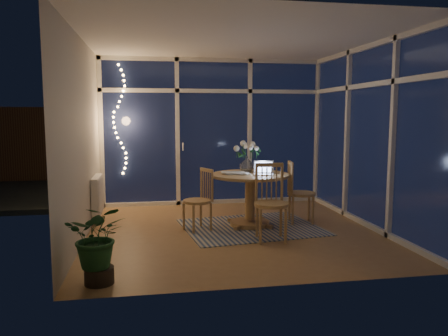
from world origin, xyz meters
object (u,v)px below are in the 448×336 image
at_px(laptop, 264,167).
at_px(flower_vase, 247,165).
at_px(chair_front, 271,202).
at_px(chair_right, 301,192).
at_px(chair_left, 197,200).
at_px(potted_plant, 98,245).
at_px(dining_table, 250,200).

distance_m(laptop, flower_vase, 0.40).
bearing_deg(chair_front, laptop, 89.76).
distance_m(chair_right, chair_front, 1.08).
bearing_deg(chair_right, chair_left, 104.95).
relative_size(chair_right, potted_plant, 1.23).
relative_size(chair_right, laptop, 3.28).
xyz_separation_m(flower_vase, potted_plant, (-1.93, -2.14, -0.49)).
xyz_separation_m(dining_table, laptop, (0.17, -0.13, 0.49)).
bearing_deg(chair_left, chair_front, 29.02).
bearing_deg(dining_table, chair_right, 2.60).
distance_m(flower_vase, potted_plant, 2.92).
height_order(chair_front, laptop, chair_front).
distance_m(chair_right, flower_vase, 0.91).
height_order(chair_right, chair_front, chair_front).
bearing_deg(chair_front, flower_vase, 101.35).
relative_size(chair_front, potted_plant, 1.32).
relative_size(dining_table, laptop, 3.92).
height_order(laptop, flower_vase, same).
height_order(chair_right, laptop, laptop).
relative_size(chair_right, flower_vase, 4.47).
height_order(chair_front, flower_vase, chair_front).
height_order(flower_vase, potted_plant, flower_vase).
bearing_deg(dining_table, chair_left, -170.96).
bearing_deg(laptop, chair_left, -168.31).
xyz_separation_m(laptop, potted_plant, (-2.09, -1.77, -0.49)).
relative_size(dining_table, flower_vase, 5.34).
bearing_deg(chair_right, flower_vase, 84.79).
height_order(laptop, potted_plant, laptop).
relative_size(chair_front, laptop, 3.50).
bearing_deg(chair_right, chair_front, 148.76).
relative_size(chair_left, chair_right, 0.93).
distance_m(chair_left, potted_plant, 2.11).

